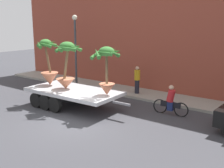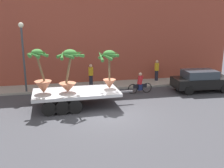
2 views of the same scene
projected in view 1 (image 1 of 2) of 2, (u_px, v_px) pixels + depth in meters
ground_plane at (74, 123)px, 12.74m from camera, size 60.00×60.00×0.00m
sidewalk at (142, 94)px, 17.47m from camera, size 24.00×2.20×0.15m
building_facade at (157, 32)px, 17.96m from camera, size 24.00×1.20×7.73m
flatbed_trailer at (70, 93)px, 14.99m from camera, size 6.17×2.70×0.98m
potted_palm_rear at (67, 66)px, 14.69m from camera, size 1.65×1.72×2.55m
potted_palm_middle at (106, 68)px, 13.47m from camera, size 1.40×1.46×2.40m
potted_palm_front at (48, 67)px, 15.75m from camera, size 1.32×1.31×2.60m
cyclist at (171, 102)px, 13.70m from camera, size 1.84×0.37×1.54m
pedestrian_far_left at (137, 79)px, 17.16m from camera, size 0.36×0.36×1.71m
street_lamp at (75, 41)px, 19.06m from camera, size 0.36×0.36×4.83m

